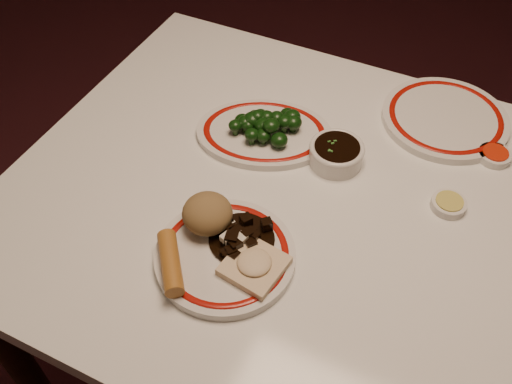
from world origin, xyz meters
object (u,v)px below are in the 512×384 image
object	(u,v)px
dining_table	(325,239)
fried_wonton	(254,265)
stirfry_heap	(239,236)
broccoli_plate	(264,133)
rice_mound	(207,214)
main_plate	(225,256)
soy_bowl	(336,154)
spring_roll	(170,263)
broccoli_pile	(267,123)

from	to	relation	value
dining_table	fried_wonton	world-z (taller)	fried_wonton
stirfry_heap	broccoli_plate	xyz separation A→B (m)	(-0.08, 0.27, -0.02)
rice_mound	main_plate	bearing A→B (deg)	-37.01
main_plate	dining_table	bearing A→B (deg)	56.72
main_plate	soy_bowl	xyz separation A→B (m)	(0.09, 0.30, 0.01)
main_plate	spring_roll	size ratio (longest dim) A/B	2.11
fried_wonton	soy_bowl	xyz separation A→B (m)	(0.03, 0.31, -0.01)
dining_table	spring_roll	bearing A→B (deg)	-126.74
stirfry_heap	broccoli_pile	world-z (taller)	broccoli_pile
broccoli_pile	fried_wonton	bearing A→B (deg)	-68.58
spring_roll	broccoli_pile	distance (m)	0.37
stirfry_heap	soy_bowl	size ratio (longest dim) A/B	1.08
stirfry_heap	broccoli_plate	world-z (taller)	stirfry_heap
fried_wonton	stirfry_heap	bearing A→B (deg)	140.60
dining_table	stirfry_heap	size ratio (longest dim) A/B	10.59
broccoli_plate	fried_wonton	bearing A→B (deg)	-67.53
rice_mound	soy_bowl	bearing A→B (deg)	61.55
spring_roll	soy_bowl	world-z (taller)	spring_roll
main_plate	broccoli_plate	xyz separation A→B (m)	(-0.07, 0.31, -0.00)
dining_table	fried_wonton	xyz separation A→B (m)	(-0.06, -0.19, 0.12)
main_plate	broccoli_plate	world-z (taller)	main_plate
spring_roll	broccoli_pile	size ratio (longest dim) A/B	0.89
main_plate	spring_roll	xyz separation A→B (m)	(-0.06, -0.06, 0.02)
dining_table	spring_roll	size ratio (longest dim) A/B	10.29
stirfry_heap	broccoli_plate	distance (m)	0.28
spring_roll	broccoli_pile	bearing A→B (deg)	51.76
broccoli_plate	broccoli_pile	bearing A→B (deg)	-8.42
fried_wonton	stirfry_heap	size ratio (longest dim) A/B	0.91
fried_wonton	dining_table	bearing A→B (deg)	71.92
stirfry_heap	broccoli_pile	distance (m)	0.28
broccoli_pile	rice_mound	bearing A→B (deg)	-87.76
spring_roll	broccoli_pile	xyz separation A→B (m)	(0.00, 0.37, 0.01)
main_plate	fried_wonton	xyz separation A→B (m)	(0.06, -0.01, 0.02)
stirfry_heap	soy_bowl	distance (m)	0.28
fried_wonton	broccoli_plate	xyz separation A→B (m)	(-0.13, 0.31, -0.02)
dining_table	broccoli_pile	bearing A→B (deg)	146.13
main_plate	fried_wonton	distance (m)	0.06
spring_roll	broccoli_plate	bearing A→B (deg)	52.84
dining_table	soy_bowl	world-z (taller)	soy_bowl
main_plate	stirfry_heap	distance (m)	0.04
broccoli_plate	soy_bowl	world-z (taller)	soy_bowl
main_plate	soy_bowl	distance (m)	0.31
broccoli_plate	broccoli_pile	distance (m)	0.03
fried_wonton	broccoli_plate	world-z (taller)	fried_wonton
broccoli_plate	main_plate	bearing A→B (deg)	-76.91
rice_mound	broccoli_plate	distance (m)	0.27
dining_table	fried_wonton	bearing A→B (deg)	-108.08
broccoli_plate	soy_bowl	size ratio (longest dim) A/B	3.14
main_plate	fried_wonton	world-z (taller)	fried_wonton
dining_table	soy_bowl	distance (m)	0.17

